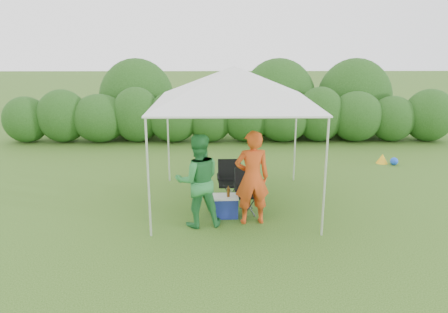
{
  "coord_description": "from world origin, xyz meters",
  "views": [
    {
      "loc": [
        -0.3,
        -8.01,
        3.4
      ],
      "look_at": [
        -0.2,
        0.4,
        1.05
      ],
      "focal_mm": 35.0,
      "sensor_mm": 36.0,
      "label": 1
    }
  ],
  "objects_px": {
    "canopy": "(234,85)",
    "chair_right": "(248,188)",
    "man": "(252,178)",
    "cooler": "(225,206)",
    "chair_left": "(230,178)",
    "woman": "(198,181)"
  },
  "relations": [
    {
      "from": "canopy",
      "to": "cooler",
      "type": "height_order",
      "value": "canopy"
    },
    {
      "from": "man",
      "to": "cooler",
      "type": "xyz_separation_m",
      "value": [
        -0.49,
        0.29,
        -0.67
      ]
    },
    {
      "from": "cooler",
      "to": "canopy",
      "type": "bearing_deg",
      "value": 71.52
    },
    {
      "from": "canopy",
      "to": "woman",
      "type": "relative_size",
      "value": 1.8
    },
    {
      "from": "chair_right",
      "to": "man",
      "type": "relative_size",
      "value": 0.49
    },
    {
      "from": "chair_left",
      "to": "man",
      "type": "bearing_deg",
      "value": -73.72
    },
    {
      "from": "chair_right",
      "to": "cooler",
      "type": "distance_m",
      "value": 0.58
    },
    {
      "from": "man",
      "to": "cooler",
      "type": "relative_size",
      "value": 3.42
    },
    {
      "from": "canopy",
      "to": "man",
      "type": "bearing_deg",
      "value": -72.33
    },
    {
      "from": "chair_right",
      "to": "woman",
      "type": "height_order",
      "value": "woman"
    },
    {
      "from": "chair_left",
      "to": "cooler",
      "type": "relative_size",
      "value": 1.66
    },
    {
      "from": "canopy",
      "to": "cooler",
      "type": "distance_m",
      "value": 2.35
    },
    {
      "from": "chair_right",
      "to": "man",
      "type": "height_order",
      "value": "man"
    },
    {
      "from": "canopy",
      "to": "chair_right",
      "type": "relative_size",
      "value": 3.59
    },
    {
      "from": "chair_right",
      "to": "man",
      "type": "bearing_deg",
      "value": -89.08
    },
    {
      "from": "canopy",
      "to": "chair_left",
      "type": "bearing_deg",
      "value": 108.18
    },
    {
      "from": "woman",
      "to": "cooler",
      "type": "bearing_deg",
      "value": -152.84
    },
    {
      "from": "man",
      "to": "canopy",
      "type": "bearing_deg",
      "value": -79.7
    },
    {
      "from": "canopy",
      "to": "woman",
      "type": "height_order",
      "value": "canopy"
    },
    {
      "from": "man",
      "to": "chair_right",
      "type": "bearing_deg",
      "value": -93.01
    },
    {
      "from": "chair_left",
      "to": "cooler",
      "type": "distance_m",
      "value": 0.95
    },
    {
      "from": "chair_right",
      "to": "cooler",
      "type": "height_order",
      "value": "chair_right"
    }
  ]
}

